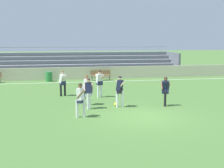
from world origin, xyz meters
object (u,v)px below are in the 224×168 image
trash_bin (49,77)px  player_dark_deep_cover (165,89)px  player_white_pressing_high (80,97)px  soccer_ball (116,104)px  player_white_overlapping (87,87)px  bleacher_stand (58,64)px  player_dark_wide_right (89,91)px  player_white_trailing_run (100,81)px  bench_near_wall_gap (101,74)px  player_dark_on_ball (120,89)px  player_white_challenging (63,81)px

trash_bin → player_dark_deep_cover: 12.92m
player_white_pressing_high → soccer_ball: (2.09, 1.97, -0.85)m
player_white_overlapping → player_white_pressing_high: bearing=-101.9°
bleacher_stand → player_white_pressing_high: size_ratio=14.96×
soccer_ball → trash_bin: bearing=109.5°
soccer_ball → player_dark_wide_right: bearing=-168.2°
trash_bin → player_dark_wide_right: bearing=-78.4°
bleacher_stand → player_white_trailing_run: 12.02m
player_dark_wide_right → bench_near_wall_gap: bearing=78.4°
player_dark_deep_cover → player_dark_on_ball: bearing=176.1°
player_dark_deep_cover → trash_bin: bearing=120.2°
player_white_trailing_run → player_white_overlapping: bearing=-115.9°
bleacher_stand → trash_bin: size_ratio=29.26×
player_white_challenging → player_white_trailing_run: size_ratio=0.96×
player_dark_on_ball → bleacher_stand: bearing=102.2°
player_white_overlapping → player_white_pressing_high: 2.68m
bleacher_stand → player_dark_on_ball: 15.09m
player_dark_wide_right → soccer_ball: size_ratio=7.41×
player_white_trailing_run → soccer_ball: size_ratio=7.78×
bench_near_wall_gap → soccer_ball: 10.67m
trash_bin → soccer_ball: bearing=-70.5°
bleacher_stand → player_dark_deep_cover: size_ratio=15.03×
trash_bin → player_white_trailing_run: size_ratio=0.48×
bench_near_wall_gap → player_white_overlapping: bearing=-102.8°
player_dark_wide_right → player_white_pressing_high: size_ratio=1.01×
player_dark_wide_right → soccer_ball: (1.52, 0.32, -0.86)m
player_white_pressing_high → player_white_trailing_run: size_ratio=0.95×
player_dark_on_ball → player_dark_wide_right: bearing=-176.4°
player_white_pressing_high → player_white_overlapping: bearing=78.1°
player_white_challenging → player_dark_wide_right: bearing=-72.5°
player_dark_wide_right → player_white_trailing_run: 3.26m
player_white_overlapping → player_dark_deep_cover: bearing=-13.7°
player_white_challenging → bleacher_stand: bearing=91.2°
bleacher_stand → trash_bin: 3.93m
player_dark_deep_cover → soccer_ball: (-2.69, 0.38, -0.84)m
bleacher_stand → player_white_challenging: size_ratio=14.80×
bench_near_wall_gap → trash_bin: size_ratio=2.17×
player_white_overlapping → player_dark_on_ball: (1.71, -0.86, -0.00)m
bleacher_stand → soccer_ball: (3.01, -14.54, -1.11)m
soccer_ball → player_white_challenging: bearing=127.3°
player_white_pressing_high → player_white_challenging: bearing=97.0°
player_dark_wide_right → soccer_ball: player_dark_wide_right is taller
trash_bin → player_white_challenging: (1.03, -7.12, 0.56)m
player_white_challenging → player_white_trailing_run: 2.44m
player_white_pressing_high → bench_near_wall_gap: bearing=77.4°
player_white_overlapping → soccer_ball: bearing=-22.8°
player_dark_wide_right → player_dark_on_ball: player_dark_on_ball is taller
player_dark_on_ball → soccer_ball: player_dark_on_ball is taller
player_dark_deep_cover → bench_near_wall_gap: bearing=100.1°
player_dark_on_ball → trash_bin: bearing=109.9°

